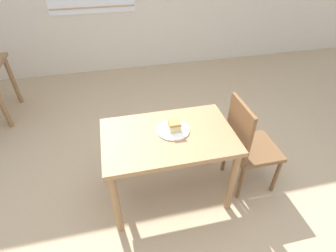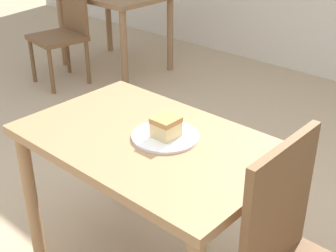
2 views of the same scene
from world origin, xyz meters
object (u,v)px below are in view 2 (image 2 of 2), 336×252
(dining_table_near, at_px, (149,161))
(cake_slice, at_px, (166,127))
(plate, at_px, (165,136))
(dining_table_far, at_px, (114,5))
(chair_far_corner, at_px, (64,28))

(dining_table_near, xyz_separation_m, cake_slice, (0.06, 0.04, 0.16))
(plate, bearing_deg, dining_table_far, 142.18)
(dining_table_near, relative_size, cake_slice, 10.98)
(dining_table_near, height_order, chair_far_corner, chair_far_corner)
(dining_table_near, relative_size, plate, 3.92)
(dining_table_near, bearing_deg, chair_far_corner, 151.26)
(dining_table_far, xyz_separation_m, cake_slice, (2.23, -1.73, 0.16))
(chair_far_corner, relative_size, plate, 3.42)
(dining_table_far, bearing_deg, plate, -37.82)
(chair_far_corner, distance_m, plate, 2.58)
(dining_table_near, height_order, dining_table_far, dining_table_far)
(dining_table_far, height_order, cake_slice, cake_slice)
(chair_far_corner, xyz_separation_m, plate, (2.28, -1.18, 0.23))
(chair_far_corner, height_order, plate, chair_far_corner)
(dining_table_far, xyz_separation_m, chair_far_corner, (-0.06, -0.55, -0.12))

